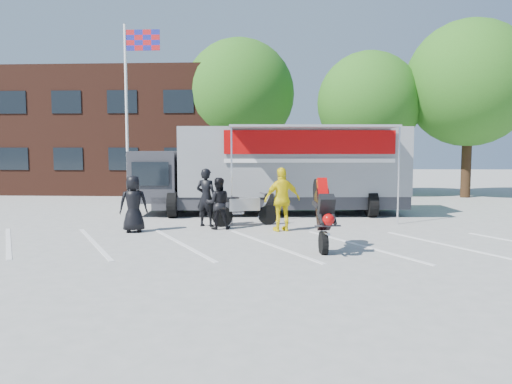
# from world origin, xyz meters

# --- Properties ---
(ground) EXTENTS (100.00, 100.00, 0.00)m
(ground) POSITION_xyz_m (0.00, 0.00, 0.00)
(ground) COLOR #A6A5A0
(ground) RESTS_ON ground
(parking_bay_lines) EXTENTS (18.09, 13.33, 0.01)m
(parking_bay_lines) POSITION_xyz_m (0.00, 1.00, 0.01)
(parking_bay_lines) COLOR white
(parking_bay_lines) RESTS_ON ground
(office_building) EXTENTS (18.00, 8.00, 7.00)m
(office_building) POSITION_xyz_m (-10.00, 18.00, 3.50)
(office_building) COLOR #442015
(office_building) RESTS_ON ground
(flagpole) EXTENTS (1.61, 0.12, 8.00)m
(flagpole) POSITION_xyz_m (-6.24, 10.00, 5.05)
(flagpole) COLOR white
(flagpole) RESTS_ON ground
(tree_left) EXTENTS (6.12, 6.12, 8.64)m
(tree_left) POSITION_xyz_m (-2.00, 16.00, 5.57)
(tree_left) COLOR #382314
(tree_left) RESTS_ON ground
(tree_mid) EXTENTS (5.44, 5.44, 7.68)m
(tree_mid) POSITION_xyz_m (5.00, 15.00, 4.94)
(tree_mid) COLOR #382314
(tree_mid) RESTS_ON ground
(tree_right) EXTENTS (6.46, 6.46, 9.12)m
(tree_right) POSITION_xyz_m (10.00, 14.50, 5.88)
(tree_right) COLOR #382314
(tree_right) RESTS_ON ground
(transporter_truck) EXTENTS (10.92, 5.90, 3.36)m
(transporter_truck) POSITION_xyz_m (0.37, 7.34, 0.00)
(transporter_truck) COLOR gray
(transporter_truck) RESTS_ON ground
(parked_motorcycle) EXTENTS (2.40, 1.45, 1.19)m
(parked_motorcycle) POSITION_xyz_m (-0.74, 4.26, 0.00)
(parked_motorcycle) COLOR #A5A5AA
(parked_motorcycle) RESTS_ON ground
(stunt_bike_rider) EXTENTS (1.00, 1.78, 2.00)m
(stunt_bike_rider) POSITION_xyz_m (1.43, 0.58, 0.00)
(stunt_bike_rider) COLOR black
(stunt_bike_rider) RESTS_ON ground
(spectator_leather_a) EXTENTS (0.98, 0.78, 1.75)m
(spectator_leather_a) POSITION_xyz_m (-4.05, 2.79, 0.87)
(spectator_leather_a) COLOR black
(spectator_leather_a) RESTS_ON ground
(spectator_leather_b) EXTENTS (0.80, 0.65, 1.91)m
(spectator_leather_b) POSITION_xyz_m (-2.01, 4.04, 0.96)
(spectator_leather_b) COLOR black
(spectator_leather_b) RESTS_ON ground
(spectator_leather_c) EXTENTS (0.88, 0.73, 1.64)m
(spectator_leather_c) POSITION_xyz_m (-1.55, 3.52, 0.82)
(spectator_leather_c) COLOR black
(spectator_leather_c) RESTS_ON ground
(spectator_hivis) EXTENTS (1.25, 0.89, 1.97)m
(spectator_hivis) POSITION_xyz_m (0.48, 3.24, 0.99)
(spectator_hivis) COLOR yellow
(spectator_hivis) RESTS_ON ground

